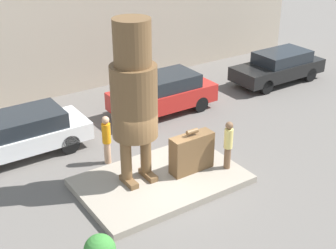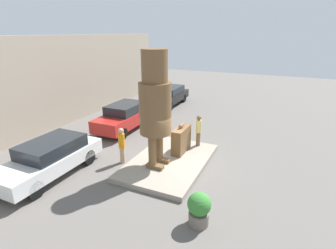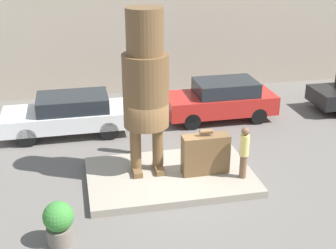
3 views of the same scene
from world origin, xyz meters
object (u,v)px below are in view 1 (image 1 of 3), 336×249
object	(u,v)px
tourist	(228,143)
giant_suitcase	(192,153)
parked_car_red	(164,93)
statue_figure	(134,91)
worker_hivis	(107,138)
parked_car_black	(279,66)
parked_car_white	(21,133)

from	to	relation	value
tourist	giant_suitcase	bearing A→B (deg)	152.46
tourist	parked_car_red	distance (m)	5.31
statue_figure	parked_car_red	world-z (taller)	statue_figure
parked_car_red	worker_hivis	xyz separation A→B (m)	(-3.88, -2.43, 0.09)
statue_figure	giant_suitcase	world-z (taller)	statue_figure
statue_figure	giant_suitcase	distance (m)	2.93
tourist	parked_car_black	bearing A→B (deg)	33.84
parked_car_black	worker_hivis	bearing A→B (deg)	12.26
tourist	parked_car_white	size ratio (longest dim) A/B	0.35
giant_suitcase	worker_hivis	xyz separation A→B (m)	(-1.86, 2.24, 0.10)
giant_suitcase	parked_car_red	xyz separation A→B (m)	(2.03, 4.67, 0.00)
statue_figure	parked_car_white	bearing A→B (deg)	120.56
parked_car_white	statue_figure	bearing A→B (deg)	120.56
parked_car_red	parked_car_white	bearing A→B (deg)	2.25
worker_hivis	giant_suitcase	bearing A→B (deg)	-50.37
giant_suitcase	worker_hivis	bearing A→B (deg)	129.63
tourist	worker_hivis	size ratio (longest dim) A/B	0.95
parked_car_white	giant_suitcase	bearing A→B (deg)	132.37
tourist	worker_hivis	world-z (taller)	tourist
statue_figure	parked_car_red	bearing A→B (deg)	47.85
parked_car_black	worker_hivis	world-z (taller)	worker_hivis
statue_figure	parked_car_black	distance (m)	11.28
giant_suitcase	tourist	xyz separation A→B (m)	(1.03, -0.54, 0.27)
giant_suitcase	tourist	bearing A→B (deg)	-27.54
statue_figure	giant_suitcase	bearing A→B (deg)	-16.67
tourist	parked_car_red	xyz separation A→B (m)	(0.99, 5.21, -0.27)
tourist	parked_car_red	size ratio (longest dim) A/B	0.37
statue_figure	tourist	world-z (taller)	statue_figure
giant_suitcase	parked_car_white	distance (m)	5.99
worker_hivis	tourist	bearing A→B (deg)	-43.89
parked_car_black	worker_hivis	distance (m)	10.66
tourist	parked_car_white	xyz separation A→B (m)	(-5.07, 4.97, -0.31)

